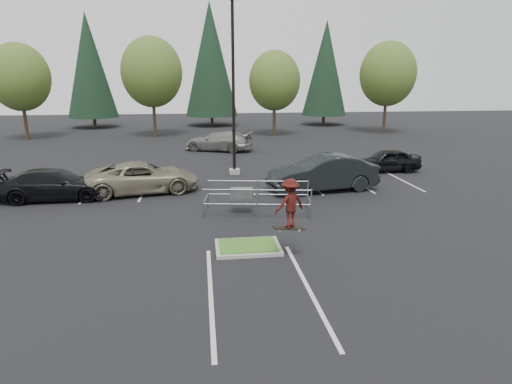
{
  "coord_description": "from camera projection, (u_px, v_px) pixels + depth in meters",
  "views": [
    {
      "loc": [
        -1.48,
        -13.54,
        5.63
      ],
      "look_at": [
        0.47,
        1.5,
        1.61
      ],
      "focal_mm": 30.0,
      "sensor_mm": 36.0,
      "label": 1
    }
  ],
  "objects": [
    {
      "name": "conif_a",
      "position": [
        89.0,
        66.0,
        49.39
      ],
      "size": [
        5.72,
        5.72,
        13.0
      ],
      "color": "#38281C",
      "rests_on": "ground"
    },
    {
      "name": "car_far_silver",
      "position": [
        220.0,
        141.0,
        34.38
      ],
      "size": [
        5.89,
        4.21,
        1.58
      ],
      "primitive_type": "imported",
      "rotation": [
        0.0,
        0.0,
        4.3
      ],
      "color": "gray",
      "rests_on": "ground"
    },
    {
      "name": "car_l_tan",
      "position": [
        142.0,
        178.0,
        21.69
      ],
      "size": [
        5.97,
        3.6,
        1.55
      ],
      "primitive_type": "imported",
      "rotation": [
        0.0,
        0.0,
        1.76
      ],
      "color": "gray",
      "rests_on": "ground"
    },
    {
      "name": "cart_corral",
      "position": [
        245.0,
        195.0,
        18.35
      ],
      "size": [
        4.74,
        2.32,
        1.29
      ],
      "rotation": [
        0.0,
        0.0,
        -0.16
      ],
      "color": "gray",
      "rests_on": "ground"
    },
    {
      "name": "decid_c",
      "position": [
        274.0,
        83.0,
        42.6
      ],
      "size": [
        5.12,
        5.12,
        8.38
      ],
      "color": "#38281C",
      "rests_on": "ground"
    },
    {
      "name": "car_r_black",
      "position": [
        387.0,
        160.0,
        26.69
      ],
      "size": [
        4.13,
        1.69,
        1.4
      ],
      "primitive_type": "imported",
      "rotation": [
        0.0,
        0.0,
        4.7
      ],
      "color": "black",
      "rests_on": "ground"
    },
    {
      "name": "ground",
      "position": [
        248.0,
        249.0,
        14.6
      ],
      "size": [
        120.0,
        120.0,
        0.0
      ],
      "primitive_type": "plane",
      "color": "black",
      "rests_on": "ground"
    },
    {
      "name": "skateboarder",
      "position": [
        289.0,
        203.0,
        13.32
      ],
      "size": [
        1.16,
        0.93,
        1.69
      ],
      "rotation": [
        0.0,
        0.0,
        3.55
      ],
      "color": "black",
      "rests_on": "ground"
    },
    {
      "name": "car_r_charc",
      "position": [
        323.0,
        173.0,
        22.07
      ],
      "size": [
        5.86,
        2.81,
        1.85
      ],
      "primitive_type": "imported",
      "rotation": [
        0.0,
        0.0,
        4.87
      ],
      "color": "black",
      "rests_on": "ground"
    },
    {
      "name": "conif_c",
      "position": [
        325.0,
        69.0,
        52.45
      ],
      "size": [
        5.5,
        5.5,
        12.5
      ],
      "color": "#38281C",
      "rests_on": "ground"
    },
    {
      "name": "car_l_black",
      "position": [
        55.0,
        184.0,
        20.44
      ],
      "size": [
        5.15,
        2.23,
        1.48
      ],
      "primitive_type": "imported",
      "rotation": [
        0.0,
        0.0,
        1.6
      ],
      "color": "black",
      "rests_on": "ground"
    },
    {
      "name": "conif_b",
      "position": [
        211.0,
        60.0,
        51.41
      ],
      "size": [
        6.38,
        6.38,
        14.5
      ],
      "color": "#38281C",
      "rests_on": "ground"
    },
    {
      "name": "grass_median",
      "position": [
        248.0,
        247.0,
        14.58
      ],
      "size": [
        2.2,
        1.6,
        0.16
      ],
      "color": "gray",
      "rests_on": "ground"
    },
    {
      "name": "stall_lines",
      "position": [
        206.0,
        202.0,
        20.21
      ],
      "size": [
        22.62,
        17.6,
        0.01
      ],
      "color": "beige",
      "rests_on": "ground"
    },
    {
      "name": "decid_b",
      "position": [
        152.0,
        74.0,
        41.58
      ],
      "size": [
        5.89,
        5.89,
        9.64
      ],
      "color": "#38281C",
      "rests_on": "ground"
    },
    {
      "name": "decid_d",
      "position": [
        387.0,
        76.0,
        44.4
      ],
      "size": [
        5.76,
        5.76,
        9.43
      ],
      "color": "#38281C",
      "rests_on": "ground"
    },
    {
      "name": "light_pole",
      "position": [
        233.0,
        98.0,
        25.0
      ],
      "size": [
        0.7,
        0.6,
        10.12
      ],
      "color": "gray",
      "rests_on": "ground"
    },
    {
      "name": "decid_a",
      "position": [
        20.0,
        79.0,
        39.73
      ],
      "size": [
        5.44,
        5.44,
        8.91
      ],
      "color": "#38281C",
      "rests_on": "ground"
    }
  ]
}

